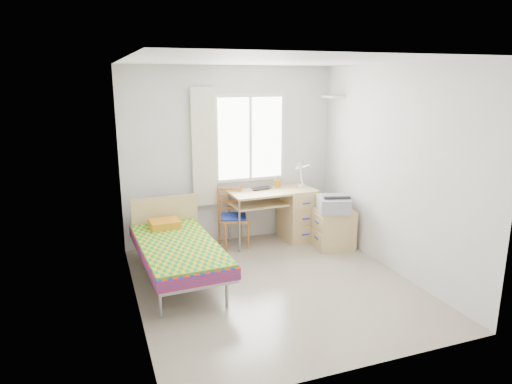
{
  "coord_description": "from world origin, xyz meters",
  "views": [
    {
      "loc": [
        -1.95,
        -4.66,
        2.42
      ],
      "look_at": [
        -0.04,
        0.55,
        1.03
      ],
      "focal_mm": 32.0,
      "sensor_mm": 36.0,
      "label": 1
    }
  ],
  "objects_px": {
    "bed": "(177,247)",
    "desk": "(293,212)",
    "cabinet": "(333,229)",
    "chair": "(233,213)",
    "printer": "(333,204)"
  },
  "relations": [
    {
      "from": "desk",
      "to": "printer",
      "type": "height_order",
      "value": "desk"
    },
    {
      "from": "cabinet",
      "to": "chair",
      "type": "bearing_deg",
      "value": 162.59
    },
    {
      "from": "bed",
      "to": "desk",
      "type": "bearing_deg",
      "value": 19.57
    },
    {
      "from": "desk",
      "to": "cabinet",
      "type": "height_order",
      "value": "desk"
    },
    {
      "from": "cabinet",
      "to": "printer",
      "type": "distance_m",
      "value": 0.4
    },
    {
      "from": "desk",
      "to": "printer",
      "type": "bearing_deg",
      "value": -60.07
    },
    {
      "from": "bed",
      "to": "printer",
      "type": "xyz_separation_m",
      "value": [
        2.29,
        0.23,
        0.28
      ]
    },
    {
      "from": "bed",
      "to": "cabinet",
      "type": "bearing_deg",
      "value": 3.64
    },
    {
      "from": "desk",
      "to": "cabinet",
      "type": "xyz_separation_m",
      "value": [
        0.4,
        -0.53,
        -0.15
      ]
    },
    {
      "from": "chair",
      "to": "printer",
      "type": "relative_size",
      "value": 1.5
    },
    {
      "from": "desk",
      "to": "printer",
      "type": "xyz_separation_m",
      "value": [
        0.36,
        -0.57,
        0.25
      ]
    },
    {
      "from": "desk",
      "to": "cabinet",
      "type": "relative_size",
      "value": 2.25
    },
    {
      "from": "bed",
      "to": "desk",
      "type": "relative_size",
      "value": 1.51
    },
    {
      "from": "bed",
      "to": "cabinet",
      "type": "xyz_separation_m",
      "value": [
        2.33,
        0.26,
        -0.12
      ]
    },
    {
      "from": "desk",
      "to": "printer",
      "type": "relative_size",
      "value": 2.22
    }
  ]
}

